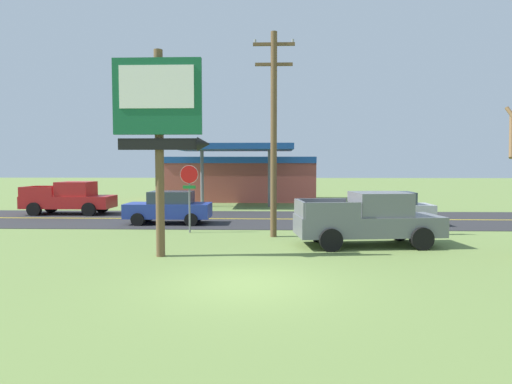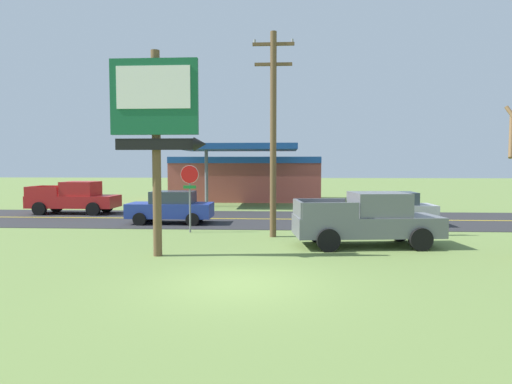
# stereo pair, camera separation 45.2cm
# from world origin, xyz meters

# --- Properties ---
(ground_plane) EXTENTS (180.00, 180.00, 0.00)m
(ground_plane) POSITION_xyz_m (0.00, 0.00, 0.00)
(ground_plane) COLOR olive
(road_asphalt) EXTENTS (140.00, 8.00, 0.02)m
(road_asphalt) POSITION_xyz_m (0.00, 13.00, 0.01)
(road_asphalt) COLOR #2B2B2D
(road_asphalt) RESTS_ON ground
(road_centre_line) EXTENTS (126.00, 0.20, 0.01)m
(road_centre_line) POSITION_xyz_m (0.00, 13.00, 0.02)
(road_centre_line) COLOR gold
(road_centre_line) RESTS_ON road_asphalt
(motel_sign) EXTENTS (3.06, 0.54, 6.60)m
(motel_sign) POSITION_xyz_m (-2.87, 3.04, 4.47)
(motel_sign) COLOR brown
(motel_sign) RESTS_ON ground
(stop_sign) EXTENTS (0.80, 0.08, 2.95)m
(stop_sign) POSITION_xyz_m (-2.92, 8.18, 2.03)
(stop_sign) COLOR slate
(stop_sign) RESTS_ON ground
(utility_pole) EXTENTS (1.69, 0.26, 8.31)m
(utility_pole) POSITION_xyz_m (0.75, 7.20, 4.42)
(utility_pole) COLOR brown
(utility_pole) RESTS_ON ground
(gas_station) EXTENTS (12.00, 11.50, 4.40)m
(gas_station) POSITION_xyz_m (-1.87, 25.92, 1.94)
(gas_station) COLOR #A84C42
(gas_station) RESTS_ON ground
(pickup_grey_parked_on_lawn) EXTENTS (5.39, 2.69, 1.96)m
(pickup_grey_parked_on_lawn) POSITION_xyz_m (4.25, 5.32, 0.96)
(pickup_grey_parked_on_lawn) COLOR slate
(pickup_grey_parked_on_lawn) RESTS_ON ground
(pickup_red_on_road) EXTENTS (5.20, 2.24, 1.96)m
(pickup_red_on_road) POSITION_xyz_m (-11.39, 15.00, 0.96)
(pickup_red_on_road) COLOR red
(pickup_red_on_road) RESTS_ON ground
(car_blue_near_lane) EXTENTS (4.20, 2.00, 1.64)m
(car_blue_near_lane) POSITION_xyz_m (-4.47, 11.00, 0.83)
(car_blue_near_lane) COLOR #233893
(car_blue_near_lane) RESTS_ON ground
(car_silver_mid_lane) EXTENTS (4.20, 2.00, 1.64)m
(car_silver_mid_lane) POSITION_xyz_m (6.44, 11.00, 0.83)
(car_silver_mid_lane) COLOR #A8AAAF
(car_silver_mid_lane) RESTS_ON ground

